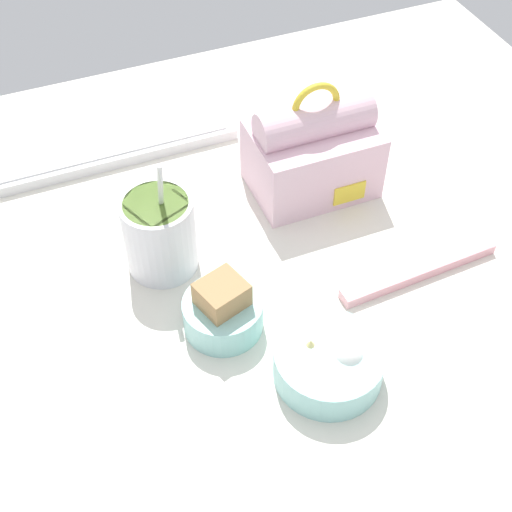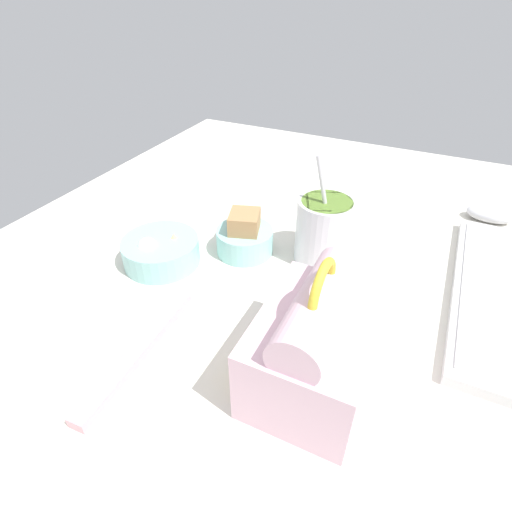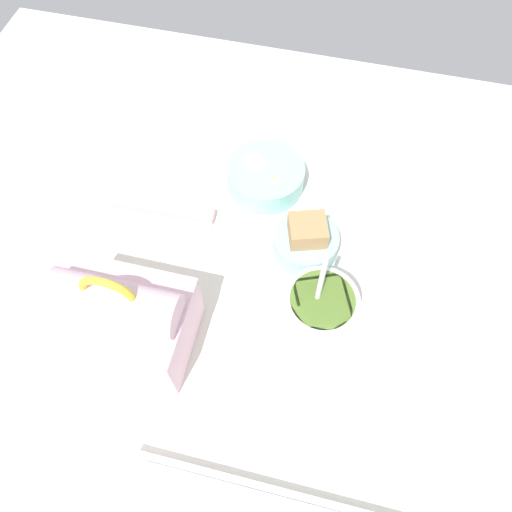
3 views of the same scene
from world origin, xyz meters
The scene contains 7 objects.
desk_surface centered at (0.00, 0.00, 1.00)cm, with size 140.00×110.00×2.00cm.
keyboard centered at (-9.87, 33.78, 3.02)cm, with size 41.76×11.66×2.10cm.
lunch_bag centered at (17.24, 13.00, 8.79)cm, with size 18.06×13.33×18.59cm.
soup_cup centered at (-8.51, 6.00, 8.01)cm, with size 9.75×9.75×19.27cm.
bento_bowl_sandwich centered at (-4.50, -7.29, 5.00)cm, with size 10.23×10.23×8.05cm.
bento_bowl_snacks centered at (4.67, -18.98, 4.47)cm, with size 13.31×13.31×5.86cm.
chopstick_case centered at (23.32, -9.19, 2.80)cm, with size 23.98×3.63×1.60cm.
Camera 1 is at (-21.36, -60.28, 76.18)cm, focal length 50.00 mm.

